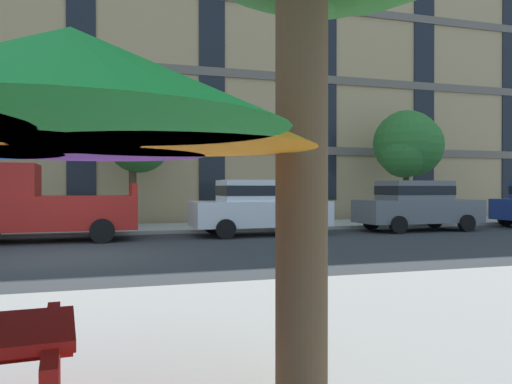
{
  "coord_description": "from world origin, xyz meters",
  "views": [
    {
      "loc": [
        0.67,
        -11.85,
        1.53
      ],
      "look_at": [
        5.33,
        3.2,
        1.4
      ],
      "focal_mm": 35.55,
      "sensor_mm": 36.0,
      "label": 1
    }
  ],
  "objects_px": {
    "pickup_red": "(35,206)",
    "street_tree_middle": "(139,141)",
    "sedan_gray": "(417,204)",
    "sedan_white": "(259,206)",
    "street_tree_right": "(408,146)"
  },
  "relations": [
    {
      "from": "sedan_gray",
      "to": "street_tree_middle",
      "type": "bearing_deg",
      "value": 160.44
    },
    {
      "from": "sedan_white",
      "to": "street_tree_middle",
      "type": "distance_m",
      "value": 5.39
    },
    {
      "from": "sedan_white",
      "to": "street_tree_right",
      "type": "relative_size",
      "value": 0.92
    },
    {
      "from": "pickup_red",
      "to": "street_tree_middle",
      "type": "bearing_deg",
      "value": 47.09
    },
    {
      "from": "sedan_gray",
      "to": "street_tree_middle",
      "type": "xyz_separation_m",
      "value": [
        -9.45,
        3.36,
        2.29
      ]
    },
    {
      "from": "pickup_red",
      "to": "sedan_gray",
      "type": "relative_size",
      "value": 1.16
    },
    {
      "from": "pickup_red",
      "to": "sedan_white",
      "type": "distance_m",
      "value": 6.66
    },
    {
      "from": "pickup_red",
      "to": "street_tree_middle",
      "type": "distance_m",
      "value": 5.09
    },
    {
      "from": "sedan_white",
      "to": "street_tree_right",
      "type": "bearing_deg",
      "value": 20.97
    },
    {
      "from": "pickup_red",
      "to": "sedan_white",
      "type": "height_order",
      "value": "pickup_red"
    },
    {
      "from": "sedan_gray",
      "to": "pickup_red",
      "type": "bearing_deg",
      "value": 180.0
    },
    {
      "from": "sedan_gray",
      "to": "street_tree_middle",
      "type": "relative_size",
      "value": 0.99
    },
    {
      "from": "sedan_gray",
      "to": "sedan_white",
      "type": "bearing_deg",
      "value": 180.0
    },
    {
      "from": "sedan_white",
      "to": "street_tree_middle",
      "type": "height_order",
      "value": "street_tree_middle"
    },
    {
      "from": "pickup_red",
      "to": "sedan_white",
      "type": "xyz_separation_m",
      "value": [
        6.66,
        -0.0,
        -0.08
      ]
    }
  ]
}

